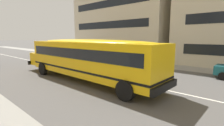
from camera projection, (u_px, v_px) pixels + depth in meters
The scene contains 6 objects.
ground_plane at pixel (106, 77), 13.41m from camera, with size 400.00×400.00×0.00m, color #54514F.
sidewalk_far at pixel (155, 64), 19.63m from camera, with size 120.00×3.00×0.01m, color gray.
lane_centreline at pixel (106, 77), 13.41m from camera, with size 110.00×0.16×0.01m, color silver.
school_bus at pixel (86, 56), 12.17m from camera, with size 13.65×3.28×3.05m.
parked_car_silver_near_corner at pixel (85, 54), 23.62m from camera, with size 3.93×1.94×1.64m.
apartment_block_far_left at pixel (131, 0), 29.72m from camera, with size 17.32×12.27×19.70m.
Camera 1 is at (9.07, -9.43, 3.17)m, focal length 26.52 mm.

